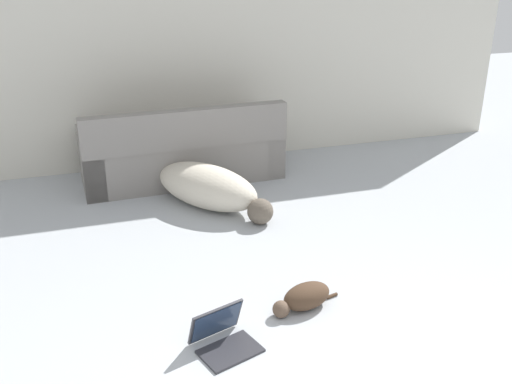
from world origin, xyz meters
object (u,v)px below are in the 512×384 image
couch (182,154)px  laptop_open (222,334)px  cat (304,297)px  dog (209,187)px

couch → laptop_open: bearing=81.7°
couch → laptop_open: couch is taller
couch → cat: (0.32, -2.61, -0.19)m
couch → dog: (0.10, -0.78, -0.08)m
couch → dog: 0.79m
couch → laptop_open: (-0.30, -2.81, -0.19)m
dog → cat: (0.22, -1.82, -0.11)m
cat → laptop_open: (-0.62, -0.21, -0.00)m
couch → cat: couch is taller
couch → dog: couch is taller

